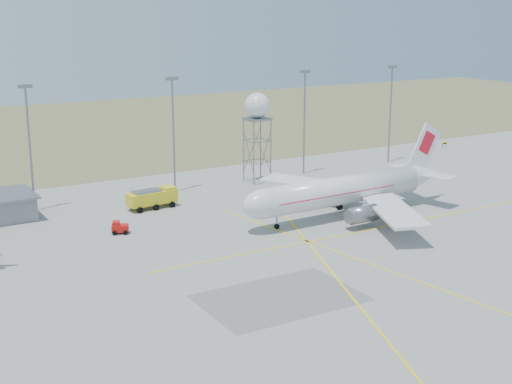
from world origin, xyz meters
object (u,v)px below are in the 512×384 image
baggage_tug (120,229)px  fire_truck (153,199)px  airliner_main (345,191)px  radar_tower (257,133)px

baggage_tug → fire_truck: bearing=70.5°
fire_truck → baggage_tug: fire_truck is taller
airliner_main → fire_truck: airliner_main is taller
airliner_main → radar_tower: size_ratio=2.34×
radar_tower → fire_truck: bearing=-163.7°
fire_truck → radar_tower: bearing=11.6°
baggage_tug → airliner_main: bearing=8.1°
radar_tower → fire_truck: (-24.10, -7.05, -7.92)m
radar_tower → baggage_tug: radar_tower is taller
airliner_main → fire_truck: (-24.40, 19.61, -2.54)m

